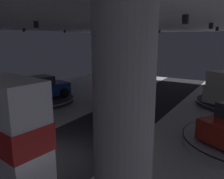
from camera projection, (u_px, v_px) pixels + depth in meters
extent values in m
cube|color=#B2B2B7|center=(44.00, 164.00, 9.20)|extent=(24.00, 44.00, 0.05)
cube|color=#232328|center=(44.00, 163.00, 9.20)|extent=(4.40, 44.00, 0.01)
cube|color=silver|center=(34.00, 18.00, 7.97)|extent=(24.00, 44.00, 0.10)
cylinder|color=black|center=(24.00, 30.00, 14.51)|extent=(0.16, 0.16, 0.22)
cylinder|color=black|center=(65.00, 31.00, 17.44)|extent=(0.16, 0.16, 0.22)
cylinder|color=black|center=(96.00, 32.00, 21.35)|extent=(0.16, 0.16, 0.22)
cylinder|color=black|center=(36.00, 24.00, 7.99)|extent=(0.16, 0.16, 0.22)
cylinder|color=black|center=(95.00, 28.00, 11.17)|extent=(0.16, 0.16, 0.22)
cylinder|color=black|center=(138.00, 30.00, 14.71)|extent=(0.16, 0.16, 0.22)
cylinder|color=black|center=(159.00, 31.00, 18.25)|extent=(0.16, 0.16, 0.22)
cylinder|color=black|center=(185.00, 19.00, 5.63)|extent=(0.16, 0.16, 0.22)
cylinder|color=black|center=(211.00, 26.00, 8.99)|extent=(0.16, 0.16, 0.22)
cylinder|color=black|center=(217.00, 29.00, 12.31)|extent=(0.16, 0.16, 0.22)
cylinder|color=#ADADB2|center=(123.00, 153.00, 4.38)|extent=(1.12, 1.12, 5.50)
cube|color=red|center=(12.00, 132.00, 3.10)|extent=(1.19, 0.72, 0.36)
cylinder|color=black|center=(207.00, 96.00, 16.70)|extent=(0.62, 0.88, 0.84)
cylinder|color=#333338|center=(42.00, 100.00, 17.90)|extent=(4.84, 4.84, 0.30)
cylinder|color=white|center=(42.00, 98.00, 17.87)|extent=(4.93, 4.93, 0.05)
cube|color=navy|center=(41.00, 90.00, 17.73)|extent=(2.77, 4.51, 0.90)
cube|color=#2D3842|center=(39.00, 81.00, 17.46)|extent=(1.98, 2.22, 0.70)
cylinder|color=black|center=(51.00, 89.00, 19.46)|extent=(0.38, 0.71, 0.68)
cylinder|color=black|center=(65.00, 93.00, 18.07)|extent=(0.38, 0.71, 0.68)
cylinder|color=black|center=(18.00, 95.00, 17.51)|extent=(0.38, 0.71, 0.68)
cylinder|color=black|center=(30.00, 100.00, 16.12)|extent=(0.38, 0.71, 0.68)
sphere|color=white|center=(61.00, 84.00, 19.45)|extent=(0.18, 0.18, 0.18)
sphere|color=white|center=(68.00, 86.00, 18.76)|extent=(0.18, 0.18, 0.18)
cylinder|color=black|center=(203.00, 130.00, 10.68)|extent=(0.52, 0.70, 0.68)
cylinder|color=#B7B7BC|center=(132.00, 76.00, 29.18)|extent=(5.57, 5.56, 0.28)
cylinder|color=black|center=(132.00, 75.00, 29.16)|extent=(5.68, 5.68, 0.05)
cube|color=silver|center=(132.00, 69.00, 28.99)|extent=(2.72, 5.51, 1.20)
cube|color=silver|center=(124.00, 61.00, 27.45)|extent=(2.09, 1.91, 1.00)
cube|color=#28333D|center=(127.00, 61.00, 27.84)|extent=(1.75, 0.29, 0.75)
cylinder|color=black|center=(132.00, 74.00, 26.93)|extent=(0.38, 0.87, 0.84)
cylinder|color=black|center=(116.00, 72.00, 28.35)|extent=(0.38, 0.87, 0.84)
cylinder|color=black|center=(148.00, 70.00, 29.77)|extent=(0.38, 0.87, 0.84)
cylinder|color=black|center=(132.00, 69.00, 31.19)|extent=(0.38, 0.87, 0.84)
cylinder|color=black|center=(122.00, 98.00, 17.38)|extent=(0.14, 0.14, 0.80)
cylinder|color=black|center=(120.00, 98.00, 17.46)|extent=(0.14, 0.14, 0.80)
cylinder|color=#472323|center=(121.00, 90.00, 17.27)|extent=(0.32, 0.32, 0.62)
sphere|color=#99755B|center=(121.00, 84.00, 17.18)|extent=(0.22, 0.22, 0.22)
cylinder|color=#B2B2B7|center=(32.00, 170.00, 7.85)|extent=(0.07, 0.07, 0.96)
sphere|color=#B2B2B7|center=(31.00, 158.00, 7.74)|extent=(0.10, 0.10, 0.10)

